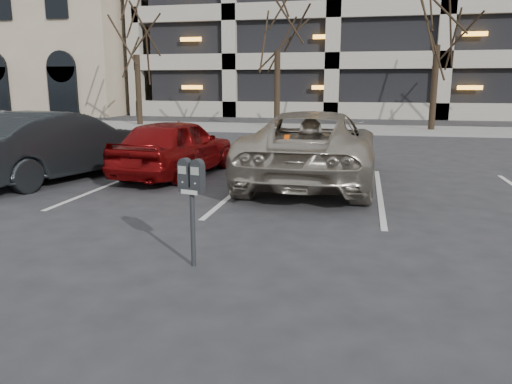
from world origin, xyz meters
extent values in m
plane|color=#28282B|center=(0.00, 0.00, 0.00)|extent=(140.00, 140.00, 0.00)
cube|color=gray|center=(0.00, 16.00, 0.06)|extent=(80.00, 4.00, 0.12)
cube|color=silver|center=(-7.00, 2.30, 0.01)|extent=(0.10, 5.20, 0.00)
cube|color=silver|center=(-4.20, 2.30, 0.01)|extent=(0.10, 5.20, 0.00)
cube|color=silver|center=(-1.40, 2.30, 0.01)|extent=(0.10, 5.20, 0.00)
cube|color=silver|center=(1.40, 2.30, 0.01)|extent=(0.10, 5.20, 0.00)
cube|color=tan|center=(-28.00, 30.00, 7.50)|extent=(26.00, 16.00, 15.00)
cylinder|color=black|center=(-10.00, 16.00, 1.75)|extent=(0.28, 0.28, 3.51)
cylinder|color=black|center=(-3.00, 16.00, 1.79)|extent=(0.28, 0.28, 3.59)
cylinder|color=black|center=(4.00, 16.00, 1.88)|extent=(0.28, 0.28, 3.76)
cylinder|color=black|center=(-0.86, -2.22, 0.45)|extent=(0.06, 0.06, 0.90)
cube|color=black|center=(-0.86, -2.22, 0.92)|extent=(0.32, 0.17, 0.06)
cube|color=silver|center=(-0.87, -2.27, 0.90)|extent=(0.21, 0.06, 0.05)
cube|color=gray|center=(-0.96, -2.25, 1.15)|extent=(0.10, 0.04, 0.09)
cube|color=gray|center=(-0.79, -2.30, 1.15)|extent=(0.10, 0.04, 0.09)
imported|color=#B9AF9D|center=(-0.02, 3.24, 0.77)|extent=(2.62, 5.59, 1.55)
cube|color=#DE4604|center=(-0.37, 2.27, 1.55)|extent=(0.10, 0.20, 0.01)
imported|color=maroon|center=(-3.22, 3.38, 0.68)|extent=(2.04, 4.12, 1.35)
imported|color=black|center=(-5.63, 2.42, 0.76)|extent=(2.86, 4.88, 1.52)
camera|label=1|loc=(1.03, -7.52, 2.10)|focal=35.00mm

